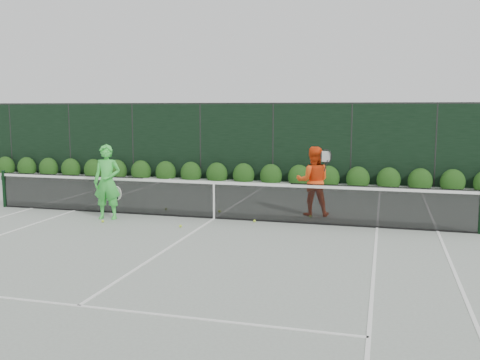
# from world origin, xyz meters

# --- Properties ---
(ground) EXTENTS (80.00, 80.00, 0.00)m
(ground) POSITION_xyz_m (0.00, 0.00, 0.00)
(ground) COLOR gray
(ground) RESTS_ON ground
(tennis_net) EXTENTS (12.90, 0.10, 1.07)m
(tennis_net) POSITION_xyz_m (-0.02, 0.00, 0.53)
(tennis_net) COLOR black
(tennis_net) RESTS_ON ground
(player_woman) EXTENTS (0.76, 0.56, 1.93)m
(player_woman) POSITION_xyz_m (-2.66, -0.72, 0.96)
(player_woman) COLOR #3ED447
(player_woman) RESTS_ON ground
(player_man) EXTENTS (1.00, 0.84, 1.85)m
(player_man) POSITION_xyz_m (2.42, 1.11, 0.93)
(player_man) COLOR #FF4D15
(player_man) RESTS_ON ground
(court_lines) EXTENTS (11.03, 23.83, 0.01)m
(court_lines) POSITION_xyz_m (0.00, 0.00, 0.01)
(court_lines) COLOR white
(court_lines) RESTS_ON ground
(windscreen_fence) EXTENTS (32.00, 21.07, 3.06)m
(windscreen_fence) POSITION_xyz_m (0.00, -2.71, 1.51)
(windscreen_fence) COLOR black
(windscreen_fence) RESTS_ON ground
(hedge_row) EXTENTS (31.66, 0.65, 0.94)m
(hedge_row) POSITION_xyz_m (-0.00, 7.15, 0.23)
(hedge_row) COLOR #1A3B10
(hedge_row) RESTS_ON ground
(tennis_balls) EXTENTS (5.04, 2.11, 0.07)m
(tennis_balls) POSITION_xyz_m (-0.22, -0.02, 0.03)
(tennis_balls) COLOR #C4E933
(tennis_balls) RESTS_ON ground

